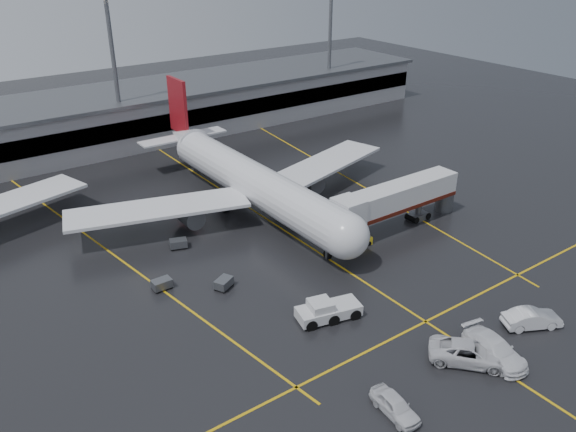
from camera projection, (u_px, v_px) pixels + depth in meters
ground at (292, 235)px, 72.17m from camera, size 220.00×220.00×0.00m
apron_line_centre at (292, 235)px, 72.17m from camera, size 0.25×90.00×0.02m
apron_line_stop at (426, 322)px, 56.09m from camera, size 60.00×0.25×0.02m
apron_line_left at (106, 249)px, 68.99m from camera, size 9.99×69.35×0.02m
apron_line_right at (349, 178)px, 88.91m from camera, size 7.57×69.64×0.02m
terminal at (136, 114)px, 105.31m from camera, size 122.00×19.00×8.60m
light_mast_mid at (114, 66)px, 93.91m from camera, size 3.00×1.20×25.45m
light_mast_right at (330, 39)px, 117.51m from camera, size 3.00×1.20×25.45m
main_airliner at (249, 180)px, 77.42m from camera, size 48.80×45.60×14.10m
jet_bridge at (397, 199)px, 72.29m from camera, size 19.90×3.40×6.05m
pushback_tractor at (327, 311)px, 56.19m from camera, size 6.65×3.97×2.23m
belt_loader at (359, 241)px, 69.65m from camera, size 3.35×1.93×2.01m
service_van_a at (469, 353)px, 50.46m from camera, size 7.02×7.31×1.93m
service_van_b at (495, 349)px, 50.91m from camera, size 3.80×6.94×1.91m
service_van_c at (532, 318)px, 55.01m from camera, size 5.83×4.22×1.83m
service_van_d at (395, 406)px, 45.03m from camera, size 2.29×4.82×1.59m
baggage_cart_a at (224, 283)px, 61.16m from camera, size 2.37×2.07×1.12m
baggage_cart_b at (162, 284)px, 61.01m from camera, size 2.01×1.31×1.12m
baggage_cart_c at (178, 243)px, 68.97m from camera, size 2.31×1.87×1.12m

